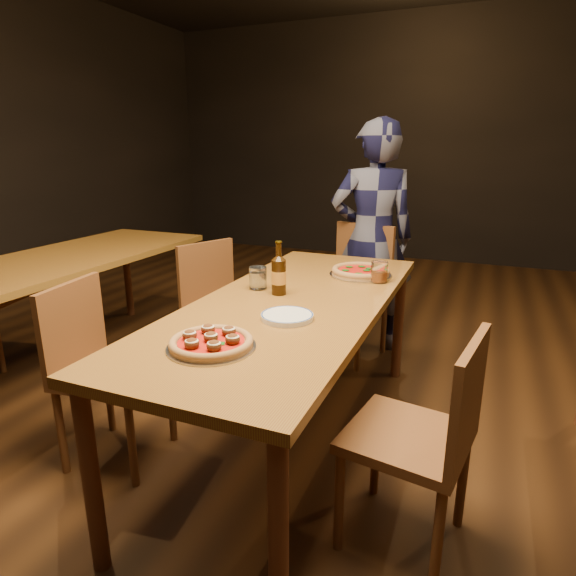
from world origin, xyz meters
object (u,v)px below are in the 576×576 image
at_px(water_glass, 258,278).
at_px(diner, 372,239).
at_px(table_left, 66,267).
at_px(pizza_margherita, 360,271).
at_px(plate_stack, 287,316).
at_px(table_main, 292,315).
at_px(chair_main_nw, 114,371).
at_px(chair_main_sw, 226,310).
at_px(pizza_meatball, 211,342).
at_px(chair_end, 348,290).
at_px(chair_main_e, 407,435).
at_px(beer_bottle, 279,276).
at_px(amber_glass, 379,272).

bearing_deg(water_glass, diner, 77.16).
bearing_deg(diner, water_glass, 53.97).
height_order(table_left, diner, diner).
relative_size(pizza_margherita, plate_stack, 1.57).
height_order(table_main, table_left, same).
height_order(chair_main_nw, diner, diner).
bearing_deg(chair_main_sw, pizza_meatball, -128.87).
bearing_deg(chair_main_nw, pizza_meatball, -115.90).
bearing_deg(chair_end, chair_main_e, -52.71).
relative_size(beer_bottle, amber_glass, 2.31).
relative_size(pizza_meatball, water_glass, 2.85).
bearing_deg(pizza_margherita, chair_main_e, -65.87).
height_order(chair_end, plate_stack, chair_end).
xyz_separation_m(chair_main_nw, amber_glass, (1.01, 0.85, 0.36)).
relative_size(plate_stack, beer_bottle, 0.86).
relative_size(table_main, beer_bottle, 8.05).
bearing_deg(chair_main_sw, beer_bottle, -106.76).
bearing_deg(chair_main_sw, table_main, -105.85).
distance_m(chair_main_nw, pizza_meatball, 0.77).
bearing_deg(chair_end, pizza_margherita, -54.93).
xyz_separation_m(table_left, pizza_meatball, (1.65, -0.92, 0.09)).
bearing_deg(chair_main_nw, plate_stack, -86.57).
xyz_separation_m(chair_main_nw, chair_end, (0.67, 1.55, 0.03)).
bearing_deg(chair_main_nw, amber_glass, -57.76).
height_order(chair_end, beer_bottle, beer_bottle).
height_order(water_glass, amber_glass, water_glass).
bearing_deg(chair_main_sw, amber_glass, -72.07).
bearing_deg(diner, pizza_margherita, 75.42).
bearing_deg(chair_main_nw, table_left, 46.70).
distance_m(table_main, chair_main_e, 0.76).
height_order(beer_bottle, diner, diner).
bearing_deg(beer_bottle, table_left, 171.49).
relative_size(table_left, pizza_meatball, 6.44).
distance_m(pizza_margherita, beer_bottle, 0.57).
distance_m(table_left, pizza_meatball, 1.89).
distance_m(table_main, chair_main_nw, 0.85).
height_order(beer_bottle, amber_glass, beer_bottle).
height_order(pizza_margherita, water_glass, water_glass).
bearing_deg(chair_main_sw, pizza_margherita, -66.06).
bearing_deg(plate_stack, diner, 90.68).
distance_m(chair_main_e, chair_end, 1.68).
xyz_separation_m(pizza_meatball, amber_glass, (0.35, 1.07, 0.03)).
relative_size(chair_main_nw, water_glass, 8.12).
xyz_separation_m(table_left, water_glass, (1.48, -0.19, 0.13)).
bearing_deg(pizza_margherita, amber_glass, -39.22).
height_order(chair_end, amber_glass, chair_end).
distance_m(chair_end, diner, 0.40).
height_order(table_left, pizza_margherita, pizza_margherita).
distance_m(table_main, water_glass, 0.28).
height_order(chair_main_nw, plate_stack, chair_main_nw).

